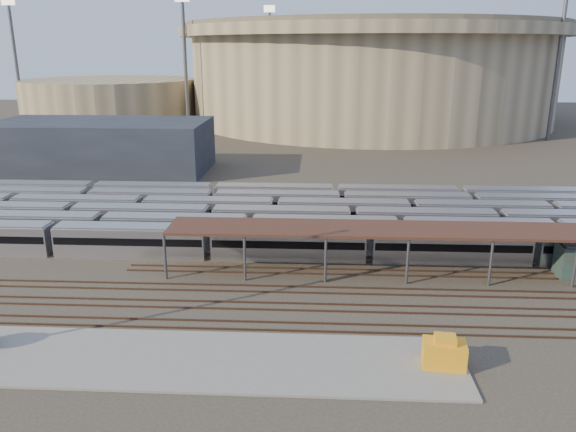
{
  "coord_description": "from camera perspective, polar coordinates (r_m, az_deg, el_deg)",
  "views": [
    {
      "loc": [
        8.13,
        -54.06,
        24.04
      ],
      "look_at": [
        4.61,
        12.0,
        4.06
      ],
      "focal_mm": 35.0,
      "sensor_mm": 36.0,
      "label": 1
    }
  ],
  "objects": [
    {
      "name": "service_building",
      "position": [
        118.81,
        -18.41,
        6.73
      ],
      "size": [
        42.0,
        20.0,
        10.0
      ],
      "primitive_type": "cube",
      "color": "#1E232D",
      "rests_on": "ground"
    },
    {
      "name": "floodlight_1",
      "position": [
        197.43,
        -25.94,
        14.2
      ],
      "size": [
        4.0,
        1.0,
        38.4
      ],
      "color": "#4F5054",
      "rests_on": "ground"
    },
    {
      "name": "floodlight_2",
      "position": [
        166.05,
        25.75,
        14.04
      ],
      "size": [
        4.0,
        1.0,
        38.4
      ],
      "color": "#4F5054",
      "rests_on": "ground"
    },
    {
      "name": "apron",
      "position": [
        47.65,
        -13.8,
        -13.88
      ],
      "size": [
        50.0,
        9.0,
        0.2
      ],
      "primitive_type": "cube",
      "color": "gray",
      "rests_on": "ground"
    },
    {
      "name": "floodlight_0",
      "position": [
        168.46,
        -10.41,
        15.39
      ],
      "size": [
        4.0,
        1.0,
        38.4
      ],
      "color": "#4F5054",
      "rests_on": "ground"
    },
    {
      "name": "inspection_shed",
      "position": [
        62.66,
        15.69,
        -1.54
      ],
      "size": [
        60.3,
        6.0,
        5.3
      ],
      "color": "#4F5054",
      "rests_on": "ground"
    },
    {
      "name": "empty_tracks",
      "position": [
        55.19,
        -5.8,
        -9.0
      ],
      "size": [
        170.0,
        9.62,
        0.18
      ],
      "color": "#4C3323",
      "rests_on": "ground"
    },
    {
      "name": "yellow_equipment",
      "position": [
        46.38,
        15.57,
        -13.34
      ],
      "size": [
        3.46,
        2.37,
        2.04
      ],
      "primitive_type": "cube",
      "rotation": [
        0.0,
        0.0,
        -0.11
      ],
      "color": "orange",
      "rests_on": "apron"
    },
    {
      "name": "stadium",
      "position": [
        194.94,
        8.28,
        14.42
      ],
      "size": [
        124.0,
        124.0,
        32.5
      ],
      "color": "tan",
      "rests_on": "ground"
    },
    {
      "name": "secondary_arena",
      "position": [
        197.0,
        -17.53,
        11.09
      ],
      "size": [
        56.0,
        56.0,
        14.0
      ],
      "primitive_type": "cylinder",
      "color": "tan",
      "rests_on": "ground"
    },
    {
      "name": "subway_trains",
      "position": [
        76.83,
        -6.07,
        -0.11
      ],
      "size": [
        122.23,
        23.9,
        3.6
      ],
      "color": "#B5B5BA",
      "rests_on": "ground"
    },
    {
      "name": "ground",
      "position": [
        59.72,
        -5.07,
        -7.0
      ],
      "size": [
        420.0,
        420.0,
        0.0
      ],
      "primitive_type": "plane",
      "color": "#383026",
      "rests_on": "ground"
    },
    {
      "name": "floodlight_3",
      "position": [
        214.85,
        -1.86,
        15.9
      ],
      "size": [
        4.0,
        1.0,
        38.4
      ],
      "color": "#4F5054",
      "rests_on": "ground"
    }
  ]
}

